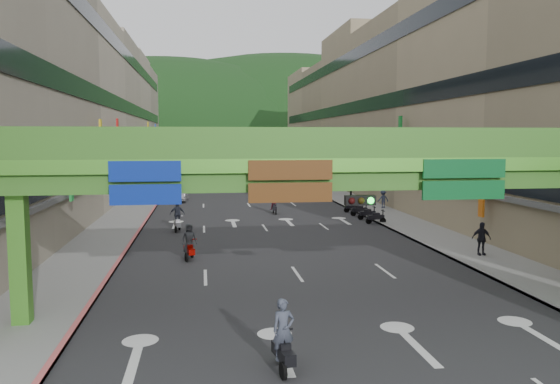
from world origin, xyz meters
name	(u,v)px	position (x,y,z in m)	size (l,w,h in m)	color
ground	(372,381)	(0.00, 0.00, 0.00)	(320.00, 320.00, 0.00)	black
road_slab	(242,195)	(0.00, 50.00, 0.01)	(18.00, 140.00, 0.02)	#28282B
sidewalk_left	(146,196)	(-11.00, 50.00, 0.07)	(4.00, 140.00, 0.15)	gray
sidewalk_right	(332,193)	(11.00, 50.00, 0.07)	(4.00, 140.00, 0.15)	gray
curb_left	(163,195)	(-9.10, 50.00, 0.09)	(0.20, 140.00, 0.18)	#CC5959
curb_right	(317,193)	(9.10, 50.00, 0.09)	(0.20, 140.00, 0.18)	gray
building_row_left	(71,113)	(-18.93, 50.00, 9.46)	(12.80, 95.00, 19.00)	#9E937F
building_row_right	(397,115)	(18.93, 50.00, 9.46)	(12.80, 95.00, 19.00)	gray
overpass_near	(354,179)	(0.93, 5.38, 5.21)	(28.00, 12.27, 7.10)	#4C9E2D
overpass_far	(234,147)	(0.00, 65.00, 5.40)	(28.00, 2.20, 7.10)	#4C9E2D
hill_left	(168,159)	(-15.00, 160.00, 0.00)	(168.00, 140.00, 112.00)	#1C4419
hill_right	(285,156)	(25.00, 180.00, 0.00)	(208.00, 176.00, 128.00)	#1C4419
bunting_string	(259,147)	(0.00, 30.00, 5.96)	(26.00, 0.36, 0.47)	black
scooter_rider_near	(283,337)	(-2.34, 1.00, 1.01)	(0.72, 1.59, 2.14)	black
scooter_rider_mid	(275,203)	(1.73, 33.45, 1.01)	(0.83, 1.60, 1.96)	black
scooter_rider_left	(177,216)	(-6.39, 25.41, 1.10)	(1.13, 1.59, 2.17)	#9B99A2
scooter_rider_far	(189,241)	(-5.35, 16.02, 1.03)	(0.93, 1.58, 2.04)	#7B0300
parked_scooter_row	(364,212)	(8.80, 29.92, 0.52)	(1.60, 7.21, 1.08)	black
car_silver	(179,194)	(-7.00, 44.56, 0.75)	(1.59, 4.57, 1.51)	#A5A5AC
car_yellow	(235,175)	(0.67, 74.41, 0.65)	(1.53, 3.81, 1.30)	gold
pedestrian_dark	(481,241)	(10.90, 14.29, 0.93)	(1.09, 0.46, 1.87)	black
pedestrian_blue	(383,201)	(12.20, 34.89, 0.85)	(0.79, 0.51, 1.69)	#333B55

